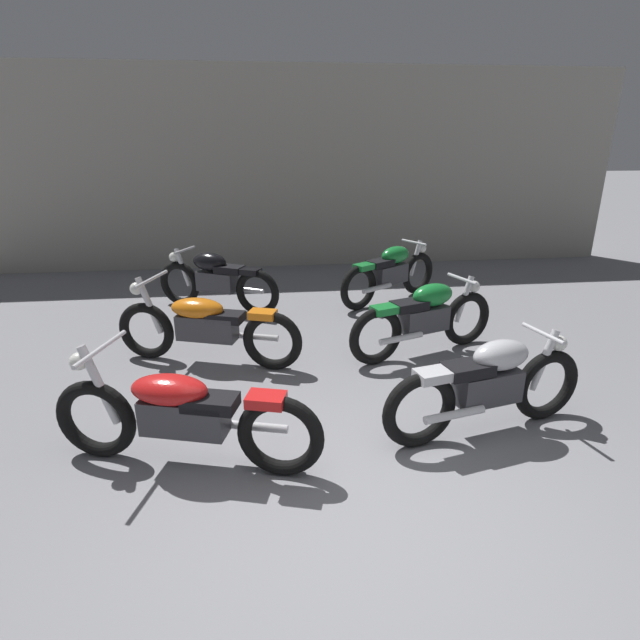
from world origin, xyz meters
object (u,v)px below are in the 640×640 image
object	(u,v)px
motorcycle_right_row_1	(425,317)
motorcycle_left_row_1	(206,326)
motorcycle_right_row_2	(390,272)
motorcycle_left_row_2	(216,280)
motorcycle_left_row_0	(183,414)
motorcycle_right_row_0	(489,384)

from	to	relation	value
motorcycle_right_row_1	motorcycle_left_row_1	bearing A→B (deg)	179.40
motorcycle_left_row_1	motorcycle_right_row_2	world-z (taller)	motorcycle_left_row_1
motorcycle_left_row_1	motorcycle_left_row_2	world-z (taller)	motorcycle_left_row_1
motorcycle_left_row_0	motorcycle_right_row_2	world-z (taller)	motorcycle_left_row_0
motorcycle_right_row_2	motorcycle_left_row_1	bearing A→B (deg)	-142.65
motorcycle_left_row_2	motorcycle_right_row_0	size ratio (longest dim) A/B	0.93
motorcycle_left_row_0	motorcycle_left_row_2	size ratio (longest dim) A/B	1.18
motorcycle_left_row_0	motorcycle_right_row_1	bearing A→B (deg)	36.77
motorcycle_left_row_0	motorcycle_right_row_2	size ratio (longest dim) A/B	1.23
motorcycle_right_row_0	motorcycle_left_row_2	bearing A→B (deg)	125.24
motorcycle_left_row_0	motorcycle_right_row_0	distance (m)	2.53
motorcycle_left_row_0	motorcycle_left_row_2	xyz separation A→B (m)	(-0.01, 3.77, 0.01)
motorcycle_left_row_0	motorcycle_left_row_2	bearing A→B (deg)	90.13
motorcycle_left_row_2	motorcycle_right_row_2	size ratio (longest dim) A/B	1.04
motorcycle_left_row_2	motorcycle_right_row_2	bearing A→B (deg)	2.30
motorcycle_left_row_2	motorcycle_right_row_2	distance (m)	2.61
motorcycle_left_row_0	motorcycle_left_row_2	world-z (taller)	motorcycle_left_row_0
motorcycle_left_row_2	motorcycle_right_row_2	world-z (taller)	same
motorcycle_left_row_1	motorcycle_right_row_1	world-z (taller)	motorcycle_left_row_1
motorcycle_left_row_1	motorcycle_right_row_2	bearing A→B (deg)	37.35
motorcycle_left_row_0	motorcycle_left_row_1	size ratio (longest dim) A/B	1.01
motorcycle_left_row_0	motorcycle_right_row_0	xyz separation A→B (m)	(2.52, 0.18, 0.01)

